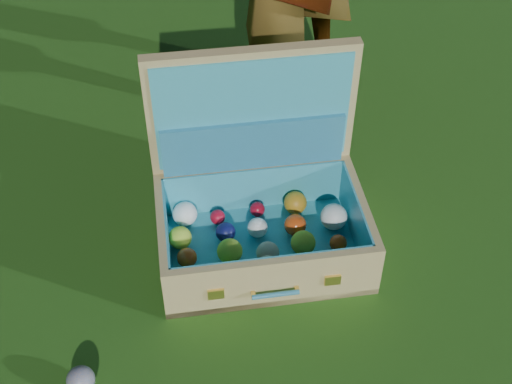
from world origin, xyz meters
The scene contains 3 objects.
ground centered at (0.00, 0.00, 0.00)m, with size 60.00×60.00×0.00m, color #215114.
stray_ball centered at (-0.61, -0.18, 0.03)m, with size 0.06×0.06×0.06m, color #3B5C9A.
suitcase centered at (-0.13, 0.15, 0.14)m, with size 0.55×0.42×0.50m.
Camera 1 is at (-0.46, -1.08, 1.36)m, focal length 50.00 mm.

